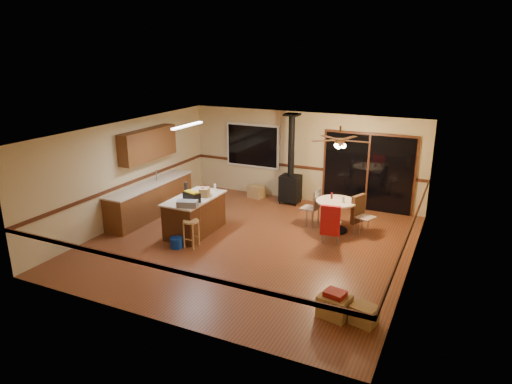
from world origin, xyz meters
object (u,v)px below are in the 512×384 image
Objects in this scene: box_corner_a at (334,306)px; chair_left at (314,204)px; wood_stove at (291,179)px; blue_bucket at (177,243)px; toolbox_black at (192,197)px; box_under_window at (257,192)px; kitchen_island at (195,215)px; chair_near at (330,220)px; bar_stool at (191,234)px; dining_table at (336,210)px; chair_right at (359,209)px; box_corner_b at (364,315)px; toolbox_grey at (187,204)px.

chair_left is at bearing 113.35° from box_corner_a.
blue_bucket is at bearing -106.65° from wood_stove.
toolbox_black is at bearing -109.22° from wood_stove.
wood_stove is 4.22m from blue_bucket.
kitchen_island is at bearing -93.63° from box_under_window.
kitchen_island is at bearing -167.99° from chair_near.
bar_stool is 0.40m from blue_bucket.
box_corner_a is at bearing -71.95° from chair_near.
chair_right is at bearing 12.79° from dining_table.
kitchen_island is at bearing 96.21° from blue_bucket.
toolbox_black is 1.11m from blue_bucket.
chair_near is at bearing 17.78° from toolbox_black.
kitchen_island is at bearing 155.12° from box_corner_b.
kitchen_island is 2.40× the size of chair_near.
dining_table is 2.15× the size of box_under_window.
chair_near is 3.18m from box_corner_b.
box_corner_a is at bearing -21.05° from toolbox_grey.
toolbox_grey reaches higher than dining_table.
toolbox_grey is 0.92m from blue_bucket.
toolbox_grey reaches higher than kitchen_island.
toolbox_grey is 0.46× the size of dining_table.
box_under_window is at bearing 130.08° from box_corner_b.
box_corner_a is at bearing -20.04° from bar_stool.
blue_bucket is 3.90m from dining_table.
dining_table is at bearing 41.16° from bar_stool.
toolbox_black reaches higher than chair_left.
kitchen_island is 3.12m from box_under_window.
chair_near reaches higher than box_corner_b.
wood_stove is 3.60× the size of chair_near.
chair_left is (2.37, 2.60, 0.47)m from blue_bucket.
blue_bucket is 3.55m from chair_left.
chair_near is (3.05, 0.98, -0.42)m from toolbox_black.
blue_bucket is (-0.13, -0.31, -0.85)m from toolbox_grey.
dining_table is at bearing 97.84° from chair_near.
toolbox_grey is 1.00× the size of box_under_window.
dining_table reaches higher than box_corner_a.
chair_near is at bearing 108.05° from box_corner_a.
box_under_window is at bearing 92.94° from bar_stool.
blue_bucket is 3.52m from chair_near.
box_under_window is at bearing 90.54° from toolbox_grey.
box_corner_a is (0.50, -3.80, -0.41)m from chair_right.
dining_table is 4.02m from box_corner_b.
dining_table is at bearing -28.25° from box_under_window.
toolbox_black is at bearing 157.71° from box_corner_b.
bar_stool is at bearing -138.84° from dining_table.
chair_left is 1.13× the size of box_under_window.
toolbox_black is 1.43× the size of blue_bucket.
wood_stove is at bearing 129.86° from chair_left.
chair_left reaches higher than kitchen_island.
chair_right is (3.49, 2.63, 0.48)m from blue_bucket.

